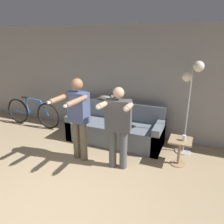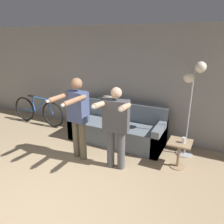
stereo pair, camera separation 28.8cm
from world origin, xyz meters
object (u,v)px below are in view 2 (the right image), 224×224
Objects in this scene: couch at (117,130)px; cat at (109,98)px; person_right at (116,124)px; person_left at (77,114)px; floor_lamp at (193,85)px; cup at (184,140)px; bicycle at (38,111)px; side_table at (179,149)px.

cat is at bearing 139.48° from couch.
person_right reaches higher than couch.
person_right is (0.81, 0.00, -0.04)m from person_left.
person_left is 0.85× the size of floor_lamp.
cup is at bearing 24.87° from person_left.
couch is at bearing 79.12° from person_left.
cup is at bearing 16.60° from person_right.
floor_lamp is at bearing 91.37° from cup.
person_right is at bearing -153.78° from cup.
floor_lamp is (1.53, 0.09, 1.18)m from couch.
person_left is at bearing -164.17° from cup.
cup is at bearing -6.84° from bicycle.
cup is at bearing -16.79° from couch.
floor_lamp reaches higher than couch.
person_left is 2.37m from bicycle.
person_left is at bearing -26.25° from bicycle.
person_right reaches higher than cat.
cat reaches higher than side_table.
couch reaches higher than side_table.
person_left reaches higher than cat.
person_right is at bearing -134.70° from floor_lamp.
person_right is 1.29m from side_table.
bicycle is (-3.92, 0.46, 0.00)m from side_table.
side_table is at bearing -22.21° from cat.
couch is 1.41× the size of person_right.
side_table is at bearing -94.65° from floor_lamp.
person_right is 1.27m from cup.
cat is 2.18m from bicycle.
person_right is 2.95× the size of side_table.
person_left is 1.31m from cat.
floor_lamp is at bearing 1.13° from bicycle.
cup is 4.02m from bicycle.
side_table is 4.91× the size of cup.
cup is (1.91, 0.54, -0.36)m from person_left.
person_right is at bearing -66.12° from couch.
person_right reaches higher than side_table.
cat is 0.28× the size of bicycle.
person_right is (0.45, -1.01, 0.60)m from couch.
couch is at bearing -40.52° from cat.
couch is 4.46× the size of cat.
side_table is 3.95m from bicycle.
side_table is at bearing 25.75° from person_left.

